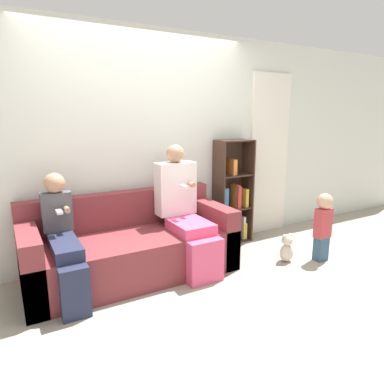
# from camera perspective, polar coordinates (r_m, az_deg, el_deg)

# --- Properties ---
(ground_plane) EXTENTS (14.00, 14.00, 0.00)m
(ground_plane) POSITION_cam_1_polar(r_m,az_deg,el_deg) (3.41, -1.23, -15.66)
(ground_plane) COLOR #9E9384
(back_wall) EXTENTS (10.00, 0.06, 2.55)m
(back_wall) POSITION_cam_1_polar(r_m,az_deg,el_deg) (3.92, -8.21, 7.50)
(back_wall) COLOR silver
(back_wall) RESTS_ON ground_plane
(curtain_panel) EXTENTS (0.64, 0.04, 2.17)m
(curtain_panel) POSITION_cam_1_polar(r_m,az_deg,el_deg) (4.87, 12.73, 6.02)
(curtain_panel) COLOR silver
(curtain_panel) RESTS_ON ground_plane
(couch) EXTENTS (2.08, 0.86, 0.82)m
(couch) POSITION_cam_1_polar(r_m,az_deg,el_deg) (3.60, -9.98, -9.28)
(couch) COLOR maroon
(couch) RESTS_ON ground_plane
(adult_seated) EXTENTS (0.43, 0.80, 1.31)m
(adult_seated) POSITION_cam_1_polar(r_m,az_deg,el_deg) (3.63, -1.32, -2.49)
(adult_seated) COLOR #DB4C75
(adult_seated) RESTS_ON ground_plane
(child_seated) EXTENTS (0.27, 0.83, 1.10)m
(child_seated) POSITION_cam_1_polar(r_m,az_deg,el_deg) (3.25, -20.64, -7.14)
(child_seated) COLOR #232842
(child_seated) RESTS_ON ground_plane
(toddler_standing) EXTENTS (0.18, 0.18, 0.78)m
(toddler_standing) POSITION_cam_1_polar(r_m,az_deg,el_deg) (4.11, 21.01, -4.83)
(toddler_standing) COLOR #335170
(toddler_standing) RESTS_ON ground_plane
(bookshelf) EXTENTS (0.47, 0.27, 1.32)m
(bookshelf) POSITION_cam_1_polar(r_m,az_deg,el_deg) (4.45, 6.83, -0.48)
(bookshelf) COLOR #3D281E
(bookshelf) RESTS_ON ground_plane
(teddy_bear) EXTENTS (0.16, 0.13, 0.33)m
(teddy_bear) POSITION_cam_1_polar(r_m,az_deg,el_deg) (4.04, 15.50, -9.07)
(teddy_bear) COLOR beige
(teddy_bear) RESTS_ON ground_plane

